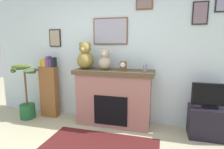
{
  "coord_description": "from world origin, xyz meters",
  "views": [
    {
      "loc": [
        1.01,
        -1.51,
        1.53
      ],
      "look_at": [
        0.12,
        1.72,
        0.96
      ],
      "focal_mm": 29.57,
      "sensor_mm": 36.0,
      "label": 1
    }
  ],
  "objects_px": {
    "potted_plant": "(26,96)",
    "candle_jar": "(145,68)",
    "tv_stand": "(209,123)",
    "bookshelf": "(49,89)",
    "fireplace": "(114,97)",
    "teddy_bear_grey": "(105,60)",
    "television": "(211,96)",
    "mantel_clock": "(123,66)",
    "teddy_bear_cream": "(85,57)"
  },
  "relations": [
    {
      "from": "candle_jar",
      "to": "teddy_bear_grey",
      "type": "distance_m",
      "value": 0.74
    },
    {
      "from": "television",
      "to": "teddy_bear_grey",
      "type": "xyz_separation_m",
      "value": [
        -1.79,
        0.06,
        0.52
      ]
    },
    {
      "from": "mantel_clock",
      "to": "teddy_bear_grey",
      "type": "height_order",
      "value": "teddy_bear_grey"
    },
    {
      "from": "television",
      "to": "mantel_clock",
      "type": "bearing_deg",
      "value": 177.73
    },
    {
      "from": "teddy_bear_grey",
      "to": "tv_stand",
      "type": "bearing_deg",
      "value": -1.82
    },
    {
      "from": "mantel_clock",
      "to": "teddy_bear_cream",
      "type": "bearing_deg",
      "value": 179.94
    },
    {
      "from": "fireplace",
      "to": "potted_plant",
      "type": "bearing_deg",
      "value": -173.59
    },
    {
      "from": "potted_plant",
      "to": "teddy_bear_cream",
      "type": "distance_m",
      "value": 1.5
    },
    {
      "from": "fireplace",
      "to": "candle_jar",
      "type": "relative_size",
      "value": 12.69
    },
    {
      "from": "bookshelf",
      "to": "fireplace",
      "type": "bearing_deg",
      "value": -1.02
    },
    {
      "from": "teddy_bear_cream",
      "to": "teddy_bear_grey",
      "type": "bearing_deg",
      "value": 0.02
    },
    {
      "from": "mantel_clock",
      "to": "potted_plant",
      "type": "bearing_deg",
      "value": -174.72
    },
    {
      "from": "bookshelf",
      "to": "candle_jar",
      "type": "relative_size",
      "value": 10.97
    },
    {
      "from": "potted_plant",
      "to": "teddy_bear_cream",
      "type": "relative_size",
      "value": 2.24
    },
    {
      "from": "fireplace",
      "to": "teddy_bear_cream",
      "type": "height_order",
      "value": "teddy_bear_cream"
    },
    {
      "from": "tv_stand",
      "to": "teddy_bear_cream",
      "type": "relative_size",
      "value": 1.24
    },
    {
      "from": "potted_plant",
      "to": "candle_jar",
      "type": "distance_m",
      "value": 2.45
    },
    {
      "from": "bookshelf",
      "to": "teddy_bear_grey",
      "type": "xyz_separation_m",
      "value": [
        1.24,
        -0.04,
        0.63
      ]
    },
    {
      "from": "tv_stand",
      "to": "teddy_bear_cream",
      "type": "bearing_deg",
      "value": 178.51
    },
    {
      "from": "candle_jar",
      "to": "television",
      "type": "bearing_deg",
      "value": -3.18
    },
    {
      "from": "potted_plant",
      "to": "candle_jar",
      "type": "xyz_separation_m",
      "value": [
        2.36,
        0.18,
        0.64
      ]
    },
    {
      "from": "tv_stand",
      "to": "television",
      "type": "height_order",
      "value": "television"
    },
    {
      "from": "tv_stand",
      "to": "candle_jar",
      "type": "distance_m",
      "value": 1.36
    },
    {
      "from": "tv_stand",
      "to": "teddy_bear_cream",
      "type": "height_order",
      "value": "teddy_bear_cream"
    },
    {
      "from": "potted_plant",
      "to": "mantel_clock",
      "type": "height_order",
      "value": "mantel_clock"
    },
    {
      "from": "television",
      "to": "candle_jar",
      "type": "height_order",
      "value": "candle_jar"
    },
    {
      "from": "tv_stand",
      "to": "teddy_bear_grey",
      "type": "relative_size",
      "value": 1.62
    },
    {
      "from": "television",
      "to": "candle_jar",
      "type": "distance_m",
      "value": 1.14
    },
    {
      "from": "candle_jar",
      "to": "bookshelf",
      "type": "bearing_deg",
      "value": 178.76
    },
    {
      "from": "mantel_clock",
      "to": "bookshelf",
      "type": "bearing_deg",
      "value": 178.4
    },
    {
      "from": "potted_plant",
      "to": "television",
      "type": "distance_m",
      "value": 3.43
    },
    {
      "from": "potted_plant",
      "to": "candle_jar",
      "type": "relative_size",
      "value": 9.78
    },
    {
      "from": "bookshelf",
      "to": "tv_stand",
      "type": "distance_m",
      "value": 3.05
    },
    {
      "from": "candle_jar",
      "to": "teddy_bear_grey",
      "type": "height_order",
      "value": "teddy_bear_grey"
    },
    {
      "from": "television",
      "to": "bookshelf",
      "type": "bearing_deg",
      "value": 178.08
    },
    {
      "from": "potted_plant",
      "to": "teddy_bear_cream",
      "type": "bearing_deg",
      "value": 8.37
    },
    {
      "from": "bookshelf",
      "to": "tv_stand",
      "type": "bearing_deg",
      "value": -1.89
    },
    {
      "from": "mantel_clock",
      "to": "teddy_bear_cream",
      "type": "relative_size",
      "value": 0.32
    },
    {
      "from": "potted_plant",
      "to": "teddy_bear_grey",
      "type": "distance_m",
      "value": 1.81
    },
    {
      "from": "bookshelf",
      "to": "teddy_bear_cream",
      "type": "relative_size",
      "value": 2.52
    },
    {
      "from": "fireplace",
      "to": "mantel_clock",
      "type": "xyz_separation_m",
      "value": [
        0.18,
        -0.02,
        0.6
      ]
    },
    {
      "from": "tv_stand",
      "to": "candle_jar",
      "type": "height_order",
      "value": "candle_jar"
    },
    {
      "from": "television",
      "to": "teddy_bear_cream",
      "type": "bearing_deg",
      "value": 178.47
    },
    {
      "from": "teddy_bear_cream",
      "to": "potted_plant",
      "type": "bearing_deg",
      "value": -171.63
    },
    {
      "from": "bookshelf",
      "to": "mantel_clock",
      "type": "height_order",
      "value": "bookshelf"
    },
    {
      "from": "candle_jar",
      "to": "teddy_bear_cream",
      "type": "height_order",
      "value": "teddy_bear_cream"
    },
    {
      "from": "fireplace",
      "to": "candle_jar",
      "type": "bearing_deg",
      "value": -1.78
    },
    {
      "from": "bookshelf",
      "to": "candle_jar",
      "type": "xyz_separation_m",
      "value": [
        1.97,
        -0.04,
        0.52
      ]
    },
    {
      "from": "teddy_bear_cream",
      "to": "bookshelf",
      "type": "bearing_deg",
      "value": 177.08
    },
    {
      "from": "fireplace",
      "to": "television",
      "type": "distance_m",
      "value": 1.64
    }
  ]
}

